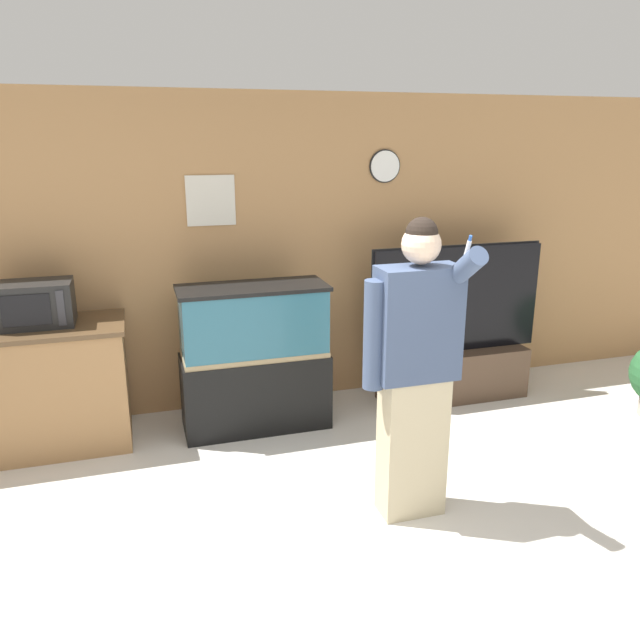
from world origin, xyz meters
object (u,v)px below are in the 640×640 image
Objects in this scene: microwave at (36,304)px; tv_on_stand at (454,355)px; person_standing at (414,368)px; aquarium_on_stand at (254,358)px; counter_island at (6,391)px.

tv_on_stand is at bearing -1.45° from microwave.
person_standing reaches higher than microwave.
aquarium_on_stand is at bearing -5.16° from microwave.
microwave is at bearing 6.21° from counter_island.
aquarium_on_stand is 0.64× the size of person_standing.
microwave is at bearing 174.84° from aquarium_on_stand.
microwave is (0.27, 0.03, 0.63)m from counter_island.
aquarium_on_stand reaches higher than counter_island.
tv_on_stand is (1.79, 0.05, -0.18)m from aquarium_on_stand.
person_standing is at bearing -126.37° from tv_on_stand.
person_standing is at bearing -32.31° from counter_island.
tv_on_stand is at bearing -0.87° from counter_island.
counter_island is at bearing 176.53° from aquarium_on_stand.
counter_island is 0.68m from microwave.
counter_island is 3.60m from tv_on_stand.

